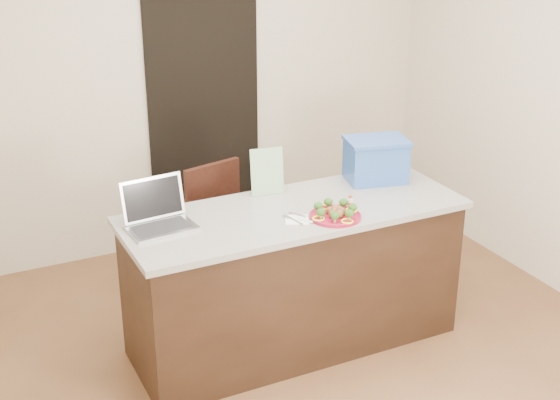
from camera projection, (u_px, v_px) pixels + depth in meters
name	position (u px, v px, depth m)	size (l,w,h in m)	color
ground	(312.00, 361.00, 4.77)	(4.00, 4.00, 0.00)	brown
room_shell	(317.00, 105.00, 4.15)	(4.00, 4.00, 4.00)	white
doorway	(205.00, 119.00, 6.07)	(0.90, 0.02, 2.00)	black
island	(294.00, 277.00, 4.80)	(2.06, 0.76, 0.92)	black
plate	(335.00, 216.00, 4.50)	(0.30, 0.30, 0.02)	maroon
meatballs	(336.00, 211.00, 4.49)	(0.11, 0.12, 0.04)	brown
broccoli	(335.00, 208.00, 4.48)	(0.25, 0.25, 0.04)	#1F4512
pepper_rings	(335.00, 214.00, 4.50)	(0.31, 0.31, 0.01)	#F7FF1A
napkin	(297.00, 220.00, 4.48)	(0.14, 0.14, 0.01)	white
fork	(293.00, 219.00, 4.47)	(0.04, 0.17, 0.00)	#ACADB1
knife	(303.00, 219.00, 4.47)	(0.07, 0.20, 0.01)	white
yogurt_bottle	(350.00, 203.00, 4.64)	(0.03, 0.03, 0.07)	beige
laptop	(157.00, 214.00, 4.39)	(0.39, 0.32, 0.26)	#B5B4B9
leaflet	(267.00, 172.00, 4.79)	(0.21, 0.00, 0.30)	silver
blue_box	(376.00, 160.00, 5.01)	(0.44, 0.36, 0.28)	#2F58AB
chair	(219.00, 227.00, 5.28)	(0.51, 0.52, 0.97)	#371710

